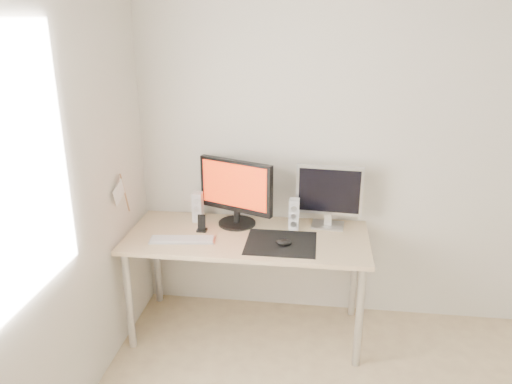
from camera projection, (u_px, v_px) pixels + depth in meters
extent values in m
plane|color=beige|center=(391.00, 150.00, 3.37)|extent=(3.50, 0.00, 3.50)
cube|color=black|center=(281.00, 243.00, 3.19)|extent=(0.45, 0.40, 0.00)
ellipsoid|color=black|center=(284.00, 242.00, 3.16)|extent=(0.10, 0.06, 0.04)
cube|color=#D1B587|center=(247.00, 237.00, 3.31)|extent=(1.60, 0.70, 0.03)
cylinder|color=silver|center=(129.00, 301.00, 3.25)|extent=(0.05, 0.05, 0.70)
cylinder|color=silver|center=(359.00, 317.00, 3.07)|extent=(0.05, 0.05, 0.70)
cylinder|color=silver|center=(157.00, 260.00, 3.80)|extent=(0.05, 0.05, 0.70)
cylinder|color=silver|center=(354.00, 272.00, 3.62)|extent=(0.05, 0.05, 0.70)
cylinder|color=black|center=(237.00, 223.00, 3.49)|extent=(0.34, 0.34, 0.02)
cylinder|color=black|center=(237.00, 214.00, 3.46)|extent=(0.05, 0.05, 0.12)
cube|color=black|center=(236.00, 186.00, 3.38)|extent=(0.53, 0.25, 0.36)
cube|color=#F75C0D|center=(234.00, 185.00, 3.36)|extent=(0.46, 0.20, 0.30)
cube|color=silver|center=(328.00, 225.00, 3.45)|extent=(0.23, 0.18, 0.01)
cube|color=silver|center=(328.00, 217.00, 3.43)|extent=(0.05, 0.04, 0.10)
cube|color=silver|center=(329.00, 190.00, 3.37)|extent=(0.45, 0.08, 0.34)
cube|color=black|center=(329.00, 191.00, 3.35)|extent=(0.41, 0.04, 0.30)
cube|color=silver|center=(198.00, 207.00, 3.51)|extent=(0.07, 0.08, 0.21)
cylinder|color=#B4B4B6|center=(197.00, 217.00, 3.49)|extent=(0.04, 0.01, 0.04)
cylinder|color=#AEAEB0|center=(196.00, 209.00, 3.47)|extent=(0.04, 0.01, 0.04)
cylinder|color=#B6B6B8|center=(196.00, 201.00, 3.45)|extent=(0.04, 0.01, 0.04)
cube|color=silver|center=(294.00, 214.00, 3.38)|extent=(0.07, 0.08, 0.21)
cylinder|color=#B6B6B8|center=(293.00, 224.00, 3.36)|extent=(0.04, 0.01, 0.04)
cylinder|color=silver|center=(294.00, 216.00, 3.34)|extent=(0.04, 0.01, 0.04)
cylinder|color=#B3B3B6|center=(294.00, 208.00, 3.32)|extent=(0.04, 0.01, 0.04)
cube|color=#BABABD|center=(182.00, 240.00, 3.23)|extent=(0.43, 0.17, 0.01)
cube|color=silver|center=(182.00, 239.00, 3.23)|extent=(0.41, 0.15, 0.01)
cube|color=black|center=(202.00, 230.00, 3.37)|extent=(0.07, 0.06, 0.01)
cube|color=black|center=(202.00, 222.00, 3.35)|extent=(0.05, 0.02, 0.10)
cylinder|color=#A57F54|center=(125.00, 193.00, 3.23)|extent=(0.01, 0.10, 0.29)
cube|color=white|center=(119.00, 192.00, 3.14)|extent=(0.00, 0.19, 0.15)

